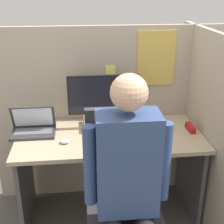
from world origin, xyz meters
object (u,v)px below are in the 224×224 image
(coffee_mug, at_px, (152,120))
(monitor, at_px, (103,98))
(person, at_px, (129,183))
(laptop, at_px, (33,128))
(office_chair, at_px, (124,199))
(paper_box, at_px, (104,123))
(stapler, at_px, (190,128))
(carrot_toy, at_px, (95,148))

(coffee_mug, bearing_deg, monitor, 177.94)
(monitor, distance_m, person, 0.87)
(laptop, height_order, office_chair, office_chair)
(paper_box, bearing_deg, stapler, -11.96)
(carrot_toy, bearing_deg, office_chair, -62.71)
(monitor, height_order, carrot_toy, monitor)
(carrot_toy, relative_size, office_chair, 0.11)
(stapler, xyz_separation_m, person, (-0.59, -0.70, 0.03))
(paper_box, relative_size, carrot_toy, 2.56)
(office_chair, relative_size, person, 0.80)
(office_chair, xyz_separation_m, coffee_mug, (0.32, 0.66, 0.23))
(stapler, relative_size, coffee_mug, 1.49)
(person, bearing_deg, stapler, 49.99)
(paper_box, height_order, office_chair, office_chair)
(carrot_toy, height_order, coffee_mug, coffee_mug)
(monitor, relative_size, person, 0.39)
(paper_box, xyz_separation_m, laptop, (-0.53, -0.06, 0.01))
(paper_box, xyz_separation_m, stapler, (0.66, -0.14, -0.01))
(stapler, height_order, person, person)
(person, bearing_deg, monitor, 94.67)
(office_chair, bearing_deg, person, -89.40)
(stapler, distance_m, coffee_mug, 0.30)
(person, distance_m, coffee_mug, 0.89)
(laptop, bearing_deg, monitor, 6.97)
(office_chair, bearing_deg, stapler, 41.98)
(coffee_mug, bearing_deg, carrot_toy, -142.36)
(carrot_toy, xyz_separation_m, coffee_mug, (0.47, 0.36, 0.02))
(paper_box, relative_size, office_chair, 0.27)
(paper_box, distance_m, coffee_mug, 0.39)
(monitor, xyz_separation_m, office_chair, (0.07, -0.67, -0.43))
(laptop, bearing_deg, person, -52.24)
(paper_box, height_order, coffee_mug, coffee_mug)
(carrot_toy, xyz_separation_m, office_chair, (0.15, -0.30, -0.21))
(monitor, distance_m, carrot_toy, 0.44)
(office_chair, height_order, person, person)
(laptop, bearing_deg, stapler, -3.69)
(laptop, bearing_deg, coffee_mug, 3.19)
(person, bearing_deg, paper_box, 94.68)
(monitor, relative_size, office_chair, 0.49)
(monitor, xyz_separation_m, carrot_toy, (-0.09, -0.38, -0.22))
(coffee_mug, bearing_deg, stapler, -25.29)
(stapler, xyz_separation_m, carrot_toy, (-0.74, -0.24, -0.00))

